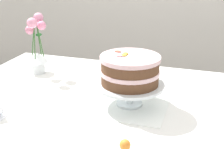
% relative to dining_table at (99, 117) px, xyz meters
% --- Properties ---
extents(dining_table, '(1.40, 1.00, 0.74)m').
position_rel_dining_table_xyz_m(dining_table, '(0.00, 0.00, 0.00)').
color(dining_table, white).
rests_on(dining_table, ground).
extents(linen_napkin, '(0.32, 0.32, 0.00)m').
position_rel_dining_table_xyz_m(linen_napkin, '(0.14, -0.02, 0.09)').
color(linen_napkin, white).
rests_on(linen_napkin, dining_table).
extents(cake_stand, '(0.29, 0.29, 0.10)m').
position_rel_dining_table_xyz_m(cake_stand, '(0.14, -0.02, 0.17)').
color(cake_stand, silver).
rests_on(cake_stand, linen_napkin).
extents(layer_cake, '(0.25, 0.25, 0.13)m').
position_rel_dining_table_xyz_m(layer_cake, '(0.14, -0.02, 0.25)').
color(layer_cake, brown).
rests_on(layer_cake, cake_stand).
extents(flower_vase, '(0.11, 0.13, 0.32)m').
position_rel_dining_table_xyz_m(flower_vase, '(-0.42, 0.21, 0.23)').
color(flower_vase, silver).
rests_on(flower_vase, dining_table).
extents(fallen_rose, '(0.11, 0.11, 0.04)m').
position_rel_dining_table_xyz_m(fallen_rose, '(0.22, -0.35, 0.11)').
color(fallen_rose, '#2D6028').
rests_on(fallen_rose, dining_table).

